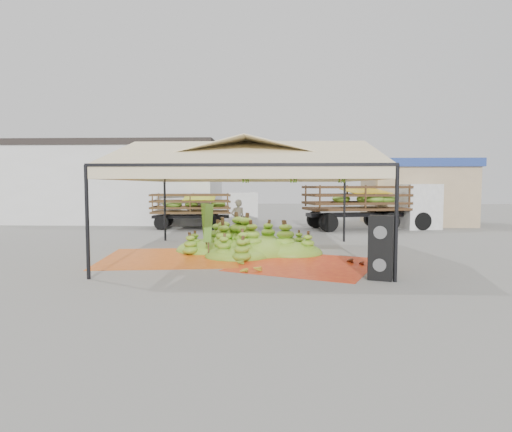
{
  "coord_description": "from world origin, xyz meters",
  "views": [
    {
      "loc": [
        0.89,
        -14.96,
        2.45
      ],
      "look_at": [
        0.2,
        1.5,
        1.3
      ],
      "focal_mm": 30.0,
      "sensor_mm": 36.0,
      "label": 1
    }
  ],
  "objects_px": {
    "speaker_stack": "(381,247)",
    "truck_left": "(209,206)",
    "banana_heap": "(251,236)",
    "vendor": "(238,219)",
    "truck_right": "(376,201)"
  },
  "relations": [
    {
      "from": "truck_left",
      "to": "truck_right",
      "type": "distance_m",
      "value": 9.65
    },
    {
      "from": "speaker_stack",
      "to": "vendor",
      "type": "bearing_deg",
      "value": 137.37
    },
    {
      "from": "banana_heap",
      "to": "truck_left",
      "type": "xyz_separation_m",
      "value": [
        -2.92,
        9.13,
        0.67
      ]
    },
    {
      "from": "banana_heap",
      "to": "truck_right",
      "type": "relative_size",
      "value": 0.73
    },
    {
      "from": "truck_right",
      "to": "banana_heap",
      "type": "bearing_deg",
      "value": -139.22
    },
    {
      "from": "banana_heap",
      "to": "vendor",
      "type": "height_order",
      "value": "vendor"
    },
    {
      "from": "truck_left",
      "to": "banana_heap",
      "type": "bearing_deg",
      "value": -77.98
    },
    {
      "from": "speaker_stack",
      "to": "truck_right",
      "type": "distance_m",
      "value": 13.86
    },
    {
      "from": "vendor",
      "to": "speaker_stack",
      "type": "bearing_deg",
      "value": 94.76
    },
    {
      "from": "banana_heap",
      "to": "truck_left",
      "type": "relative_size",
      "value": 0.92
    },
    {
      "from": "vendor",
      "to": "truck_right",
      "type": "height_order",
      "value": "truck_right"
    },
    {
      "from": "banana_heap",
      "to": "vendor",
      "type": "distance_m",
      "value": 3.99
    },
    {
      "from": "banana_heap",
      "to": "truck_right",
      "type": "bearing_deg",
      "value": 53.41
    },
    {
      "from": "speaker_stack",
      "to": "banana_heap",
      "type": "bearing_deg",
      "value": 148.71
    },
    {
      "from": "speaker_stack",
      "to": "truck_left",
      "type": "bearing_deg",
      "value": 135.03
    }
  ]
}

